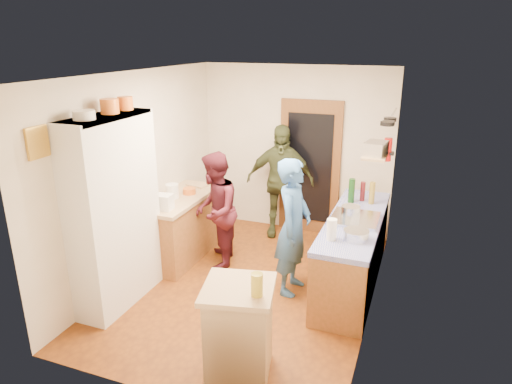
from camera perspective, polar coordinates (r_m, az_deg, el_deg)
The scene contains 44 objects.
floor at distance 5.88m, azimuth -0.94°, elevation -11.70°, with size 3.00×4.00×0.02m, color brown.
ceiling at distance 5.08m, azimuth -1.10°, elevation 14.68°, with size 3.00×4.00×0.02m, color silver.
wall_back at distance 7.17m, azimuth 4.94°, elevation 5.22°, with size 3.00×0.02×2.60m, color beige.
wall_front at distance 3.69m, azimuth -12.73°, elevation -8.68°, with size 3.00×0.02×2.60m, color beige.
wall_left at distance 6.04m, azimuth -14.46°, elevation 2.08°, with size 0.02×4.00×2.60m, color beige.
wall_right at distance 5.01m, azimuth 15.26°, elevation -1.41°, with size 0.02×4.00×2.60m, color beige.
door_frame at distance 7.14m, azimuth 6.73°, elevation 3.02°, with size 0.95×0.06×2.10m, color brown.
door_glass at distance 7.11m, azimuth 6.66°, elevation 2.95°, with size 0.70×0.02×1.70m, color black.
hutch_body at distance 5.37m, azimuth -17.26°, elevation -2.50°, with size 0.40×1.20×2.20m, color silver.
hutch_top_shelf at distance 5.10m, azimuth -18.43°, elevation 8.89°, with size 0.40×1.14×0.04m, color silver.
plate_stack at distance 4.86m, azimuth -20.71°, elevation 8.99°, with size 0.22×0.22×0.09m, color white.
orange_pot_a at distance 5.16m, azimuth -17.83°, elevation 10.17°, with size 0.20×0.20×0.16m, color orange.
orange_pot_b at distance 5.38m, azimuth -16.02°, elevation 10.61°, with size 0.17×0.17×0.15m, color orange.
left_counter_base at distance 6.53m, azimuth -9.36°, elevation -4.47°, with size 0.60×1.40×0.85m, color #A05C31.
left_counter_top at distance 6.36m, azimuth -9.57°, elevation -0.75°, with size 0.64×1.44×0.05m, color tan.
toaster at distance 5.89m, azimuth -11.68°, elevation -1.22°, with size 0.26×0.18×0.20m, color white.
kettle at distance 6.28m, azimuth -10.43°, elevation 0.11°, with size 0.17×0.17×0.19m, color white.
orange_bowl at distance 6.43m, azimuth -8.33°, elevation 0.13°, with size 0.18×0.18×0.08m, color orange.
chopping_board at distance 6.78m, azimuth -7.24°, elevation 0.92°, with size 0.30×0.22×0.03m, color tan.
right_counter_base at distance 5.84m, azimuth 12.01°, elevation -7.58°, with size 0.60×2.20×0.84m, color #A05C31.
right_counter_top at distance 5.66m, azimuth 12.32°, elevation -3.49°, with size 0.62×2.22×0.06m, color #1E29B7.
hob at distance 5.58m, azimuth 12.24°, elevation -3.27°, with size 0.55×0.58×0.04m, color silver.
pot_on_hob at distance 5.52m, azimuth 11.75°, elevation -2.44°, with size 0.22×0.22×0.14m, color silver.
bottle_a at distance 6.12m, azimuth 11.86°, elevation 0.17°, with size 0.08×0.08×0.32m, color #143F14.
bottle_b at distance 6.22m, azimuth 13.19°, elevation 0.08°, with size 0.07×0.07×0.26m, color #591419.
bottle_c at distance 6.13m, azimuth 14.30°, elevation -0.12°, with size 0.07×0.07×0.29m, color olive.
paper_towel at distance 4.97m, azimuth 9.44°, elevation -4.64°, with size 0.11×0.11×0.24m, color white.
mixing_bowl at distance 5.05m, azimuth 12.41°, elevation -5.26°, with size 0.28×0.28×0.11m, color silver.
island_base at distance 4.33m, azimuth -2.14°, elevation -17.21°, with size 0.55×0.55×0.86m, color tan.
island_top at distance 4.08m, azimuth -2.21°, elevation -12.02°, with size 0.62×0.62×0.05m, color tan.
cutting_board at distance 4.12m, azimuth -2.79°, elevation -11.50°, with size 0.35×0.28×0.02m, color white.
oil_jar at distance 3.89m, azimuth 0.12°, elevation -11.51°, with size 0.10×0.10×0.20m, color #AD9E2D.
pan_rail at distance 6.32m, azimuth 16.89°, elevation 9.58°, with size 0.02×0.02×0.65m, color silver.
pan_hang_a at distance 6.17m, azimuth 16.09°, elevation 8.22°, with size 0.18×0.18×0.05m, color black.
pan_hang_b at distance 6.37m, azimuth 16.24°, elevation 8.34°, with size 0.16×0.16×0.05m, color black.
pan_hang_c at distance 6.56m, azimuth 16.41°, elevation 8.70°, with size 0.17×0.17×0.05m, color black.
wall_shelf at distance 5.34m, azimuth 14.65°, elevation 4.37°, with size 0.26×0.42×0.03m, color tan.
radio at distance 5.32m, azimuth 14.73°, elevation 5.31°, with size 0.22×0.30×0.15m, color silver.
ext_bracket at distance 6.60m, azimuth 16.61°, elevation 4.65°, with size 0.06×0.10×0.04m, color black.
fire_extinguisher at distance 6.59m, azimuth 16.14°, elevation 5.12°, with size 0.11×0.11×0.32m, color red.
picture_frame at distance 4.70m, azimuth -25.66°, elevation 5.61°, with size 0.03×0.25×0.30m, color gold.
person_hob at distance 5.41m, azimuth 4.91°, elevation -4.54°, with size 0.61×0.40×1.67m, color #3360A2.
person_left at distance 6.11m, azimuth -4.83°, elevation -2.24°, with size 0.77×0.60×1.58m, color #44141E.
person_back at distance 7.00m, azimuth 3.13°, elevation 1.35°, with size 1.03×0.43×1.76m, color #363E22.
Camera 1 is at (1.88, -4.71, 2.97)m, focal length 32.00 mm.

